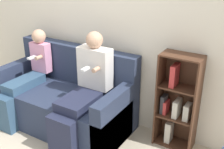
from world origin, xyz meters
The scene contains 5 objects.
back_wall centered at (0.00, 1.00, 1.27)m, with size 10.00×0.06×2.55m.
couch centered at (-0.28, 0.54, 0.32)m, with size 1.77×0.87×0.97m.
adult_seated centered at (0.15, 0.41, 0.65)m, with size 0.40×0.80×1.26m.
child_seated centered at (-0.76, 0.38, 0.59)m, with size 0.27×0.82×1.16m.
bookshelf centered at (1.10, 0.86, 0.53)m, with size 0.44×0.26×1.10m.
Camera 1 is at (1.91, -1.86, 2.06)m, focal length 45.00 mm.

